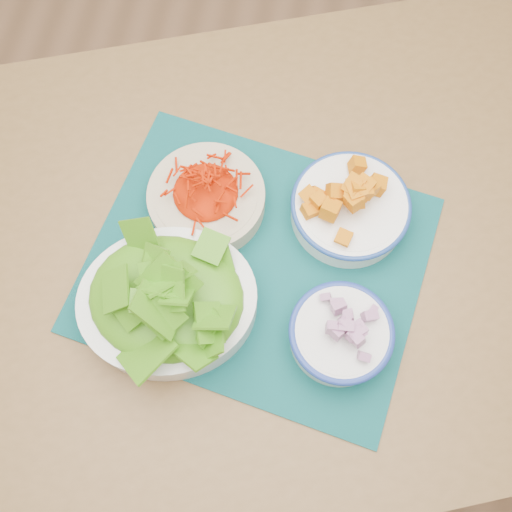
{
  "coord_description": "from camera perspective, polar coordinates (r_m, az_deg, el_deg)",
  "views": [
    {
      "loc": [
        0.15,
        -0.53,
        1.6
      ],
      "look_at": [
        0.1,
        -0.23,
        0.78
      ],
      "focal_mm": 40.0,
      "sensor_mm": 36.0,
      "label": 1
    }
  ],
  "objects": [
    {
      "name": "ground",
      "position": [
        1.69,
        -2.1,
        -1.6
      ],
      "size": [
        4.0,
        4.0,
        0.0
      ],
      "primitive_type": "plane",
      "color": "#A57650",
      "rests_on": "ground"
    },
    {
      "name": "carrot_bowl",
      "position": [
        0.91,
        -4.99,
        5.96
      ],
      "size": [
        0.23,
        0.23,
        0.07
      ],
      "rotation": [
        0.0,
        0.0,
        -0.24
      ],
      "color": "beige",
      "rests_on": "placemat"
    },
    {
      "name": "squash_bowl",
      "position": [
        0.9,
        9.5,
        5.13
      ],
      "size": [
        0.23,
        0.23,
        0.09
      ],
      "rotation": [
        0.0,
        0.0,
        0.32
      ],
      "color": "white",
      "rests_on": "placemat"
    },
    {
      "name": "onion_bowl",
      "position": [
        0.83,
        8.51,
        -7.62
      ],
      "size": [
        0.15,
        0.15,
        0.08
      ],
      "rotation": [
        0.0,
        0.0,
        -0.0
      ],
      "color": "white",
      "rests_on": "placemat"
    },
    {
      "name": "table",
      "position": [
        0.99,
        -0.59,
        -0.8
      ],
      "size": [
        1.52,
        1.26,
        0.75
      ],
      "rotation": [
        0.0,
        0.0,
        0.35
      ],
      "color": "brown",
      "rests_on": "ground"
    },
    {
      "name": "placemat",
      "position": [
        0.9,
        0.0,
        -0.72
      ],
      "size": [
        0.58,
        0.5,
        0.0
      ],
      "primitive_type": "cube",
      "rotation": [
        0.0,
        0.0,
        -0.19
      ],
      "color": "#053133",
      "rests_on": "table"
    },
    {
      "name": "lettuce_bowl",
      "position": [
        0.83,
        -8.96,
        -4.11
      ],
      "size": [
        0.31,
        0.28,
        0.12
      ],
      "rotation": [
        0.0,
        0.0,
        0.27
      ],
      "color": "white",
      "rests_on": "placemat"
    }
  ]
}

